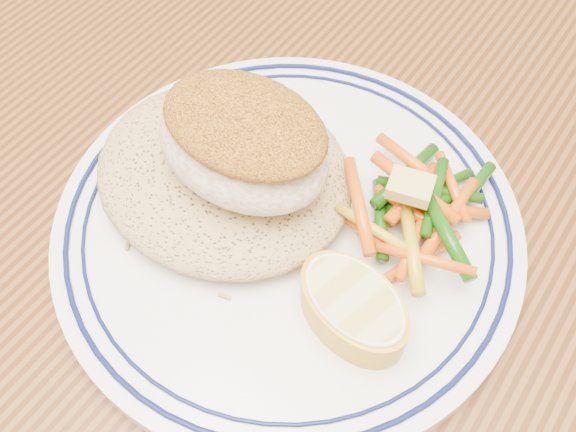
# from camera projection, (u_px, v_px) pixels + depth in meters

# --- Properties ---
(dining_table) EXTENTS (1.50, 0.90, 0.75)m
(dining_table) POSITION_uv_depth(u_px,v_px,m) (340.00, 316.00, 0.45)
(dining_table) COLOR #46250E
(dining_table) RESTS_ON ground
(plate) EXTENTS (0.27, 0.27, 0.02)m
(plate) POSITION_uv_depth(u_px,v_px,m) (288.00, 226.00, 0.37)
(plate) COLOR white
(plate) RESTS_ON dining_table
(rice_pilaf) EXTENTS (0.15, 0.14, 0.03)m
(rice_pilaf) POSITION_uv_depth(u_px,v_px,m) (224.00, 169.00, 0.36)
(rice_pilaf) COLOR #A78953
(rice_pilaf) RESTS_ON plate
(fish_fillet) EXTENTS (0.10, 0.07, 0.05)m
(fish_fillet) POSITION_uv_depth(u_px,v_px,m) (243.00, 142.00, 0.33)
(fish_fillet) COLOR beige
(fish_fillet) RESTS_ON rice_pilaf
(vegetable_pile) EXTENTS (0.10, 0.10, 0.03)m
(vegetable_pile) POSITION_uv_depth(u_px,v_px,m) (416.00, 209.00, 0.35)
(vegetable_pile) COLOR #DF560B
(vegetable_pile) RESTS_ON plate
(butter_pat) EXTENTS (0.03, 0.02, 0.01)m
(butter_pat) POSITION_uv_depth(u_px,v_px,m) (410.00, 187.00, 0.34)
(butter_pat) COLOR #D4BC67
(butter_pat) RESTS_ON vegetable_pile
(lemon_wedge) EXTENTS (0.07, 0.07, 0.03)m
(lemon_wedge) POSITION_uv_depth(u_px,v_px,m) (353.00, 307.00, 0.32)
(lemon_wedge) COLOR gold
(lemon_wedge) RESTS_ON plate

